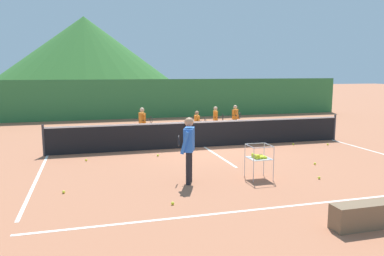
% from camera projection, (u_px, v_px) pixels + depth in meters
% --- Properties ---
extents(ground_plane, '(120.00, 120.00, 0.00)m').
position_uv_depth(ground_plane, '(204.00, 147.00, 14.12)').
color(ground_plane, '#A86647').
extents(line_baseline_near, '(11.05, 0.08, 0.01)m').
position_uv_depth(line_baseline_near, '(296.00, 205.00, 7.96)').
color(line_baseline_near, white).
rests_on(line_baseline_near, ground).
extents(line_baseline_far, '(11.05, 0.08, 0.01)m').
position_uv_depth(line_baseline_far, '(173.00, 127.00, 19.15)').
color(line_baseline_far, white).
rests_on(line_baseline_far, ground).
extents(line_sideline_west, '(0.08, 11.75, 0.01)m').
position_uv_depth(line_sideline_west, '(47.00, 156.00, 12.66)').
color(line_sideline_west, white).
rests_on(line_sideline_west, ground).
extents(line_sideline_east, '(0.08, 11.75, 0.01)m').
position_uv_depth(line_sideline_east, '(332.00, 140.00, 15.58)').
color(line_sideline_east, white).
rests_on(line_sideline_east, ground).
extents(line_service_center, '(0.08, 6.38, 0.01)m').
position_uv_depth(line_service_center, '(204.00, 147.00, 14.12)').
color(line_service_center, white).
rests_on(line_service_center, ground).
extents(tennis_net, '(11.32, 0.08, 1.05)m').
position_uv_depth(tennis_net, '(204.00, 134.00, 14.05)').
color(tennis_net, '#333338').
rests_on(tennis_net, ground).
extents(instructor, '(0.49, 0.83, 1.67)m').
position_uv_depth(instructor, '(189.00, 144.00, 9.45)').
color(instructor, black).
rests_on(instructor, ground).
extents(student_0, '(0.48, 0.61, 1.36)m').
position_uv_depth(student_0, '(143.00, 121.00, 15.27)').
color(student_0, silver).
rests_on(student_0, ground).
extents(student_1, '(0.40, 0.61, 1.20)m').
position_uv_depth(student_1, '(197.00, 122.00, 15.57)').
color(student_1, navy).
rests_on(student_1, ground).
extents(student_2, '(0.41, 0.67, 1.27)m').
position_uv_depth(student_2, '(216.00, 118.00, 16.66)').
color(student_2, silver).
rests_on(student_2, ground).
extents(student_3, '(0.46, 0.69, 1.27)m').
position_uv_depth(student_3, '(235.00, 116.00, 17.34)').
color(student_3, navy).
rests_on(student_3, ground).
extents(ball_cart, '(0.58, 0.58, 0.90)m').
position_uv_depth(ball_cart, '(259.00, 157.00, 9.87)').
color(ball_cart, '#B7B7BC').
rests_on(ball_cart, ground).
extents(tennis_ball_0, '(0.07, 0.07, 0.07)m').
position_uv_depth(tennis_ball_0, '(182.00, 152.00, 13.00)').
color(tennis_ball_0, yellow).
rests_on(tennis_ball_0, ground).
extents(tennis_ball_1, '(0.07, 0.07, 0.07)m').
position_uv_depth(tennis_ball_1, '(158.00, 155.00, 12.57)').
color(tennis_ball_1, yellow).
rests_on(tennis_ball_1, ground).
extents(tennis_ball_2, '(0.07, 0.07, 0.07)m').
position_uv_depth(tennis_ball_2, '(328.00, 144.00, 14.44)').
color(tennis_ball_2, yellow).
rests_on(tennis_ball_2, ground).
extents(tennis_ball_4, '(0.07, 0.07, 0.07)m').
position_uv_depth(tennis_ball_4, '(173.00, 203.00, 7.99)').
color(tennis_ball_4, yellow).
rests_on(tennis_ball_4, ground).
extents(tennis_ball_6, '(0.07, 0.07, 0.07)m').
position_uv_depth(tennis_ball_6, '(315.00, 164.00, 11.43)').
color(tennis_ball_6, yellow).
rests_on(tennis_ball_6, ground).
extents(tennis_ball_7, '(0.07, 0.07, 0.07)m').
position_uv_depth(tennis_ball_7, '(319.00, 178.00, 9.91)').
color(tennis_ball_7, yellow).
rests_on(tennis_ball_7, ground).
extents(tennis_ball_8, '(0.07, 0.07, 0.07)m').
position_uv_depth(tennis_ball_8, '(64.00, 192.00, 8.75)').
color(tennis_ball_8, yellow).
rests_on(tennis_ball_8, ground).
extents(tennis_ball_9, '(0.07, 0.07, 0.07)m').
position_uv_depth(tennis_ball_9, '(86.00, 160.00, 11.90)').
color(tennis_ball_9, yellow).
rests_on(tennis_ball_9, ground).
extents(tennis_ball_10, '(0.07, 0.07, 0.07)m').
position_uv_depth(tennis_ball_10, '(293.00, 144.00, 14.48)').
color(tennis_ball_10, yellow).
rests_on(tennis_ball_10, ground).
extents(windscreen_fence, '(24.31, 0.08, 2.34)m').
position_uv_depth(windscreen_fence, '(159.00, 99.00, 22.81)').
color(windscreen_fence, '#33753D').
rests_on(windscreen_fence, ground).
extents(courtside_bench, '(1.50, 0.36, 0.46)m').
position_uv_depth(courtside_bench, '(370.00, 215.00, 6.83)').
color(courtside_bench, brown).
rests_on(courtside_bench, ground).
extents(hill_0, '(38.68, 38.68, 14.23)m').
position_uv_depth(hill_0, '(85.00, 51.00, 79.91)').
color(hill_0, '#2D6628').
rests_on(hill_0, ground).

